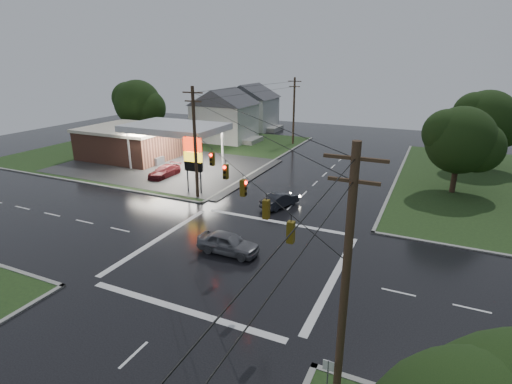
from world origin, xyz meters
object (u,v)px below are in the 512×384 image
at_px(tree_nw_behind, 138,103).
at_px(car_pump, 164,171).
at_px(car_crossing, 228,243).
at_px(gas_station, 138,141).
at_px(utility_pole_se, 346,280).
at_px(house_far, 250,106).
at_px(tree_ne_far, 488,120).
at_px(car_north, 280,200).
at_px(house_near, 225,114).
at_px(utility_pole_nw, 195,142).
at_px(pylon_sign, 193,156).
at_px(tree_ne_near, 462,141).
at_px(utility_pole_n, 294,110).

relative_size(tree_nw_behind, car_pump, 2.14).
bearing_deg(car_crossing, gas_station, 52.04).
height_order(utility_pole_se, house_far, utility_pole_se).
distance_m(tree_ne_far, car_pump, 39.96).
distance_m(house_far, car_north, 43.10).
bearing_deg(utility_pole_se, house_near, 123.79).
relative_size(house_far, car_north, 2.63).
bearing_deg(utility_pole_se, tree_nw_behind, 137.66).
distance_m(house_near, car_pump, 22.66).
bearing_deg(car_crossing, utility_pole_se, -132.74).
relative_size(tree_nw_behind, car_north, 2.38).
bearing_deg(utility_pole_se, car_north, 117.54).
bearing_deg(tree_nw_behind, utility_pole_nw, -40.10).
bearing_deg(tree_nw_behind, house_near, 24.98).
xyz_separation_m(house_near, car_north, (20.00, -25.46, -3.71)).
relative_size(house_near, car_pump, 2.37).
height_order(pylon_sign, car_crossing, pylon_sign).
height_order(house_far, car_north, house_far).
height_order(pylon_sign, tree_ne_near, tree_ne_near).
relative_size(tree_nw_behind, car_crossing, 2.16).
distance_m(pylon_sign, tree_ne_far, 36.35).
height_order(tree_ne_far, car_crossing, tree_ne_far).
bearing_deg(car_north, utility_pole_n, -53.35).
distance_m(gas_station, utility_pole_se, 45.83).
height_order(house_far, car_pump, house_far).
xyz_separation_m(utility_pole_nw, car_pump, (-7.50, 4.50, -5.04)).
bearing_deg(tree_ne_far, utility_pole_nw, -137.41).
bearing_deg(tree_ne_near, car_crossing, -124.60).
distance_m(house_far, car_pump, 34.56).
bearing_deg(utility_pole_n, tree_ne_far, -8.55).
bearing_deg(car_crossing, car_north, 0.54).
bearing_deg(car_pump, car_crossing, -37.79).
xyz_separation_m(tree_nw_behind, tree_ne_near, (47.98, -8.00, -0.62)).
height_order(tree_ne_near, car_crossing, tree_ne_near).
relative_size(tree_ne_far, car_crossing, 2.12).
distance_m(tree_ne_near, car_crossing, 26.91).
relative_size(tree_nw_behind, tree_ne_far, 1.02).
relative_size(tree_ne_far, car_north, 2.33).
bearing_deg(house_far, utility_pole_se, -61.32).
bearing_deg(tree_ne_near, tree_ne_far, 75.93).
distance_m(tree_nw_behind, tree_ne_far, 51.15).
height_order(pylon_sign, utility_pole_n, utility_pole_n).
distance_m(gas_station, house_far, 28.61).
distance_m(pylon_sign, tree_ne_near, 27.23).
xyz_separation_m(utility_pole_n, tree_nw_behind, (-24.34, -8.01, 0.71)).
height_order(tree_ne_near, tree_ne_far, tree_ne_far).
xyz_separation_m(pylon_sign, house_far, (-11.45, 37.50, 0.39)).
distance_m(pylon_sign, utility_pole_se, 28.34).
bearing_deg(car_crossing, utility_pole_nw, 43.00).
bearing_deg(utility_pole_se, utility_pole_nw, 135.00).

